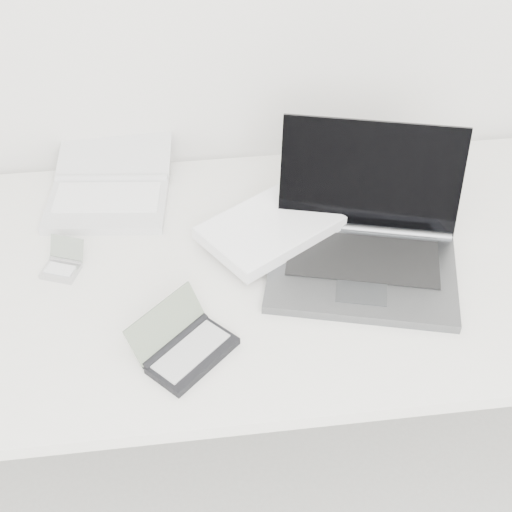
{
  "coord_description": "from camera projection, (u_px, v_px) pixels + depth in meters",
  "views": [
    {
      "loc": [
        -0.16,
        0.45,
        1.77
      ],
      "look_at": [
        -0.03,
        1.51,
        0.79
      ],
      "focal_mm": 50.0,
      "sensor_mm": 36.0,
      "label": 1
    }
  ],
  "objects": [
    {
      "name": "netbook_open_white",
      "position": [
        109.0,
        189.0,
        1.69
      ],
      "size": [
        0.31,
        0.39,
        0.07
      ],
      "rotation": [
        0.0,
        0.0,
        -0.11
      ],
      "color": "silver",
      "rests_on": "desk"
    },
    {
      "name": "desk",
      "position": [
        267.0,
        279.0,
        1.56
      ],
      "size": [
        1.6,
        0.8,
        0.73
      ],
      "color": "white",
      "rests_on": "ground"
    },
    {
      "name": "laptop_large",
      "position": [
        332.0,
        239.0,
        1.52
      ],
      "size": [
        0.59,
        0.48,
        0.26
      ],
      "rotation": [
        0.0,
        0.0,
        -0.26
      ],
      "color": "#535558",
      "rests_on": "desk"
    },
    {
      "name": "pda_silver",
      "position": [
        63.0,
        265.0,
        1.5
      ],
      "size": [
        0.1,
        0.11,
        0.06
      ],
      "rotation": [
        0.0,
        0.0,
        -0.37
      ],
      "color": "silver",
      "rests_on": "desk"
    },
    {
      "name": "palmtop_charcoal",
      "position": [
        185.0,
        347.0,
        1.33
      ],
      "size": [
        0.21,
        0.21,
        0.09
      ],
      "rotation": [
        0.0,
        0.0,
        0.75
      ],
      "color": "black",
      "rests_on": "desk"
    }
  ]
}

